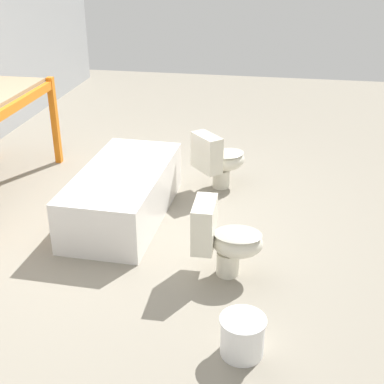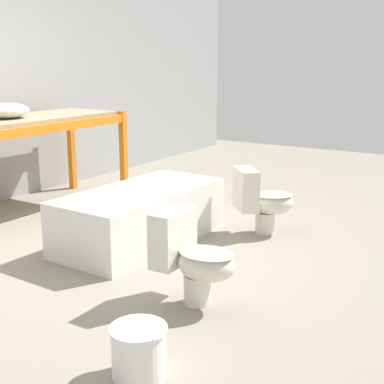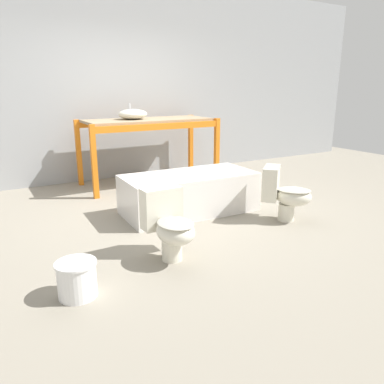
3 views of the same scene
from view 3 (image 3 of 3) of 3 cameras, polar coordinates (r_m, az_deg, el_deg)
The scene contains 8 objects.
ground_plane at distance 4.74m, azimuth -3.24°, elevation -2.68°, with size 12.00×12.00×0.00m, color gray.
warehouse_wall_rear at distance 6.44m, azimuth -12.30°, elevation 16.31°, with size 10.80×0.08×3.20m.
shelving_rack at distance 5.93m, azimuth -6.65°, elevation 9.69°, with size 2.07×0.91×1.02m.
sink_basin at distance 5.86m, azimuth -9.02°, elevation 11.64°, with size 0.44×0.42×0.24m.
bathtub_main at distance 4.57m, azimuth -0.40°, elevation 0.29°, with size 1.63×0.80×0.48m.
toilet_near at distance 4.40m, azimuth 13.90°, elevation -0.10°, with size 0.62×0.63×0.62m.
toilet_far at distance 3.31m, azimuth -3.42°, elevation -4.87°, with size 0.37×0.55×0.62m.
bucket_white at distance 2.92m, azimuth -17.14°, elevation -12.45°, with size 0.30×0.30×0.27m.
Camera 3 is at (-2.02, -4.02, 1.49)m, focal length 35.00 mm.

